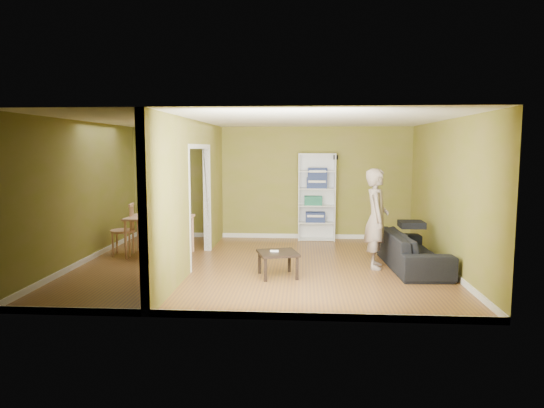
{
  "coord_description": "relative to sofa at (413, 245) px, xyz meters",
  "views": [
    {
      "loc": [
        0.77,
        -8.51,
        2.11
      ],
      "look_at": [
        0.2,
        0.2,
        1.1
      ],
      "focal_mm": 32.0,
      "sensor_mm": 36.0,
      "label": 1
    }
  ],
  "objects": [
    {
      "name": "paper_box_teal",
      "position": [
        -1.71,
        2.53,
        0.5
      ],
      "size": [
        0.4,
        0.26,
        0.21
      ],
      "primitive_type": "cube",
      "color": "teal",
      "rests_on": "bookshelf"
    },
    {
      "name": "sofa",
      "position": [
        0.0,
        0.0,
        0.0
      ],
      "size": [
        2.21,
        1.04,
        0.82
      ],
      "primitive_type": "imported",
      "rotation": [
        0.0,
        0.0,
        1.62
      ],
      "color": "black",
      "rests_on": "ground"
    },
    {
      "name": "partition",
      "position": [
        -3.9,
        -0.02,
        0.89
      ],
      "size": [
        0.22,
        5.5,
        2.6
      ],
      "primitive_type": null,
      "color": "olive",
      "rests_on": "ground"
    },
    {
      "name": "paper_box_navy_c",
      "position": [
        -1.62,
        2.53,
        1.13
      ],
      "size": [
        0.44,
        0.28,
        0.22
      ],
      "primitive_type": "cube",
      "color": "navy",
      "rests_on": "bookshelf"
    },
    {
      "name": "paper_box_navy_a",
      "position": [
        -1.66,
        2.53,
        0.12
      ],
      "size": [
        0.44,
        0.29,
        0.23
      ],
      "primitive_type": "cube",
      "color": "navy",
      "rests_on": "bookshelf"
    },
    {
      "name": "person",
      "position": [
        -0.65,
        -0.02,
        0.62
      ],
      "size": [
        0.81,
        0.66,
        2.06
      ],
      "primitive_type": "imported",
      "rotation": [
        0.0,
        0.0,
        1.47
      ],
      "color": "slate",
      "rests_on": "ground"
    },
    {
      "name": "bookshelf",
      "position": [
        -1.63,
        2.58,
        0.59
      ],
      "size": [
        0.84,
        0.37,
        1.99
      ],
      "color": "white",
      "rests_on": "ground"
    },
    {
      "name": "chair_near",
      "position": [
        -4.71,
        0.15,
        0.06
      ],
      "size": [
        0.45,
        0.45,
        0.94
      ],
      "primitive_type": null,
      "rotation": [
        0.0,
        0.0,
        -0.04
      ],
      "color": "tan",
      "rests_on": "ground"
    },
    {
      "name": "paper_box_navy_b",
      "position": [
        -1.63,
        2.53,
        0.91
      ],
      "size": [
        0.46,
        0.3,
        0.23
      ],
      "primitive_type": "cube",
      "color": "navy",
      "rests_on": "bookshelf"
    },
    {
      "name": "game_controller",
      "position": [
        -2.4,
        -0.73,
        0.02
      ],
      "size": [
        0.14,
        0.04,
        0.03
      ],
      "primitive_type": "cube",
      "color": "white",
      "rests_on": "coffee_table"
    },
    {
      "name": "coffee_table",
      "position": [
        -2.34,
        -0.74,
        -0.06
      ],
      "size": [
        0.62,
        0.62,
        0.41
      ],
      "rotation": [
        0.0,
        0.0,
        0.27
      ],
      "color": "black",
      "rests_on": "ground"
    },
    {
      "name": "chair_left",
      "position": [
        -5.49,
        0.68,
        0.1
      ],
      "size": [
        0.53,
        0.53,
        1.03
      ],
      "primitive_type": null,
      "rotation": [
        0.0,
        0.0,
        -1.44
      ],
      "color": "tan",
      "rests_on": "ground"
    },
    {
      "name": "wall_speaker",
      "position": [
        -1.2,
        2.67,
        1.49
      ],
      "size": [
        0.1,
        0.1,
        0.1
      ],
      "primitive_type": "cube",
      "color": "black",
      "rests_on": "room_shell"
    },
    {
      "name": "dining_table",
      "position": [
        -4.75,
        0.72,
        0.28
      ],
      "size": [
        1.24,
        0.82,
        0.77
      ],
      "rotation": [
        0.0,
        0.0,
        0.01
      ],
      "color": "#DFA682",
      "rests_on": "ground"
    },
    {
      "name": "chair_far",
      "position": [
        -4.71,
        1.39,
        0.08
      ],
      "size": [
        0.51,
        0.51,
        0.98
      ],
      "primitive_type": null,
      "rotation": [
        0.0,
        0.0,
        3.28
      ],
      "color": "#C9B185",
      "rests_on": "ground"
    },
    {
      "name": "room_shell",
      "position": [
        -2.7,
        -0.02,
        0.89
      ],
      "size": [
        6.5,
        6.5,
        6.5
      ],
      "color": "brown",
      "rests_on": "ground"
    }
  ]
}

